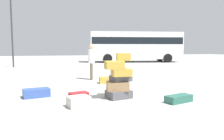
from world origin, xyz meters
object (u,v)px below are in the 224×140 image
parked_bus (136,45)px  lamp_post (11,7)px  suitcase_maroon_right_side (79,96)px  suitcase_cream_white_trunk (79,101)px  suitcase_tan_foreground_far (108,80)px  suitcase_navy_foreground_near (36,93)px  suitcase_teal_behind_tower (179,99)px  suitcase_tower (119,80)px  person_bearded_onlooker (91,59)px

parked_bus → lamp_post: (-11.66, -3.12, 2.71)m
suitcase_maroon_right_side → suitcase_cream_white_trunk: bearing=-112.9°
lamp_post → suitcase_cream_white_trunk: bearing=-76.8°
parked_bus → suitcase_tan_foreground_far: bearing=-106.4°
suitcase_cream_white_trunk → parked_bus: size_ratio=0.05×
suitcase_tan_foreground_far → suitcase_navy_foreground_near: bearing=-139.4°
suitcase_tan_foreground_far → parked_bus: 14.58m
suitcase_cream_white_trunk → suitcase_navy_foreground_near: suitcase_cream_white_trunk is taller
suitcase_teal_behind_tower → parked_bus: size_ratio=0.08×
suitcase_tower → lamp_post: size_ratio=0.18×
person_bearded_onlooker → lamp_post: 10.09m
suitcase_teal_behind_tower → suitcase_tan_foreground_far: bearing=89.3°
suitcase_tower → suitcase_teal_behind_tower: bearing=-34.2°
suitcase_maroon_right_side → suitcase_teal_behind_tower: bearing=-39.3°
suitcase_tower → suitcase_cream_white_trunk: (-1.25, -0.55, -0.41)m
suitcase_navy_foreground_near → person_bearded_onlooker: person_bearded_onlooker is taller
suitcase_teal_behind_tower → lamp_post: size_ratio=0.11×
suitcase_navy_foreground_near → lamp_post: lamp_post is taller
suitcase_maroon_right_side → suitcase_tan_foreground_far: (1.61, 2.41, 0.04)m
suitcase_teal_behind_tower → person_bearded_onlooker: person_bearded_onlooker is taller
suitcase_tower → suitcase_tan_foreground_far: size_ratio=1.74×
suitcase_cream_white_trunk → lamp_post: bearing=91.1°
suitcase_navy_foreground_near → person_bearded_onlooker: size_ratio=0.45×
suitcase_tan_foreground_far → suitcase_navy_foreground_near: (-2.76, -1.80, -0.01)m
suitcase_teal_behind_tower → suitcase_cream_white_trunk: (-2.61, 0.37, 0.03)m
suitcase_cream_white_trunk → person_bearded_onlooker: (1.30, 4.46, 0.83)m
suitcase_cream_white_trunk → suitcase_tan_foreground_far: size_ratio=0.69×
parked_bus → suitcase_maroon_right_side: bearing=-107.3°
suitcase_tower → suitcase_navy_foreground_near: size_ratio=1.76×
suitcase_teal_behind_tower → lamp_post: lamp_post is taller
suitcase_tower → suitcase_teal_behind_tower: suitcase_tower is taller
suitcase_maroon_right_side → parked_bus: size_ratio=0.05×
suitcase_teal_behind_tower → suitcase_cream_white_trunk: bearing=157.7°
suitcase_tower → suitcase_navy_foreground_near: bearing=158.7°
suitcase_maroon_right_side → person_bearded_onlooker: bearing=58.7°
suitcase_tan_foreground_far → lamp_post: lamp_post is taller
suitcase_cream_white_trunk → suitcase_maroon_right_side: bearing=68.6°
suitcase_teal_behind_tower → suitcase_navy_foreground_near: bearing=139.3°
suitcase_maroon_right_side → suitcase_tower: bearing=-26.9°
suitcase_tan_foreground_far → suitcase_tower: bearing=-93.0°
parked_bus → person_bearded_onlooker: bearing=-110.5°
suitcase_cream_white_trunk → suitcase_tower: bearing=11.7°
suitcase_tower → suitcase_maroon_right_side: 1.23m
suitcase_maroon_right_side → suitcase_navy_foreground_near: (-1.15, 0.62, 0.03)m
suitcase_teal_behind_tower → person_bearded_onlooker: 5.08m
suitcase_maroon_right_side → suitcase_tan_foreground_far: size_ratio=0.70×
person_bearded_onlooker → parked_bus: (7.34, 11.51, 0.87)m
suitcase_tan_foreground_far → parked_bus: size_ratio=0.08×
suitcase_teal_behind_tower → suitcase_maroon_right_side: 2.75m
suitcase_tower → suitcase_tan_foreground_far: 2.75m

